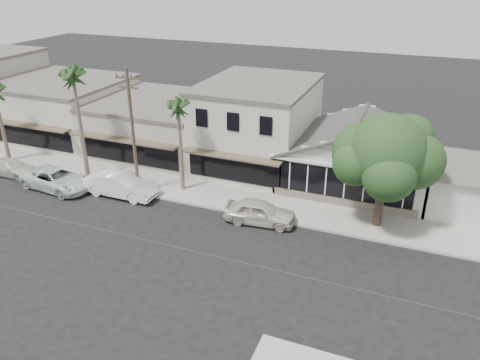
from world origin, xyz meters
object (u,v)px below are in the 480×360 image
at_px(utility_pole, 133,130).
at_px(car_3, 11,168).
at_px(car_1, 121,184).
at_px(car_0, 260,212).
at_px(shade_tree, 386,154).
at_px(car_2, 57,179).

height_order(utility_pole, car_3, utility_pole).
relative_size(car_1, car_3, 1.24).
relative_size(car_0, car_1, 0.85).
xyz_separation_m(utility_pole, shade_tree, (16.39, 1.79, 0.03)).
xyz_separation_m(car_1, car_2, (-5.00, -0.83, -0.11)).
bearing_deg(car_0, car_3, 85.21).
bearing_deg(shade_tree, car_3, -174.19).
xyz_separation_m(utility_pole, car_3, (-10.89, -0.99, -4.16)).
bearing_deg(car_1, car_3, 91.22).
bearing_deg(car_2, car_0, -80.99).
bearing_deg(car_3, car_1, -88.72).
distance_m(utility_pole, car_1, 4.08).
xyz_separation_m(utility_pole, car_0, (9.48, -0.72, -4.02)).
distance_m(car_3, shade_tree, 27.74).
relative_size(car_1, shade_tree, 0.73).
relative_size(car_2, car_3, 1.28).
height_order(car_0, car_3, car_0).
bearing_deg(car_2, utility_pole, -69.11).
distance_m(car_0, car_2, 15.40).
distance_m(car_1, car_2, 5.07).
relative_size(car_3, shade_tree, 0.59).
distance_m(car_0, car_1, 10.37).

